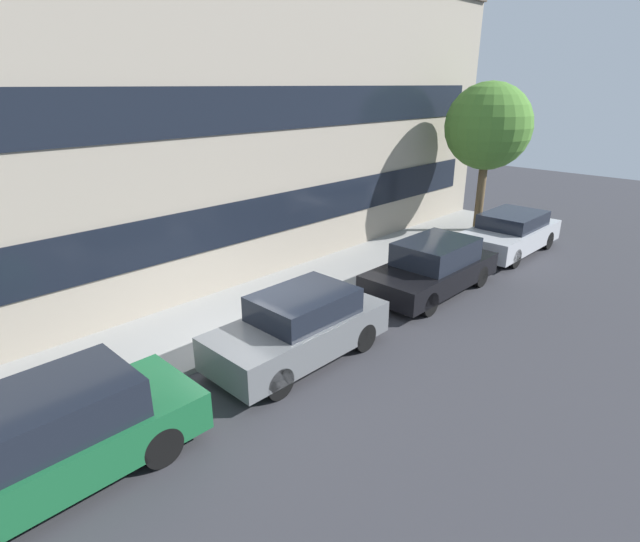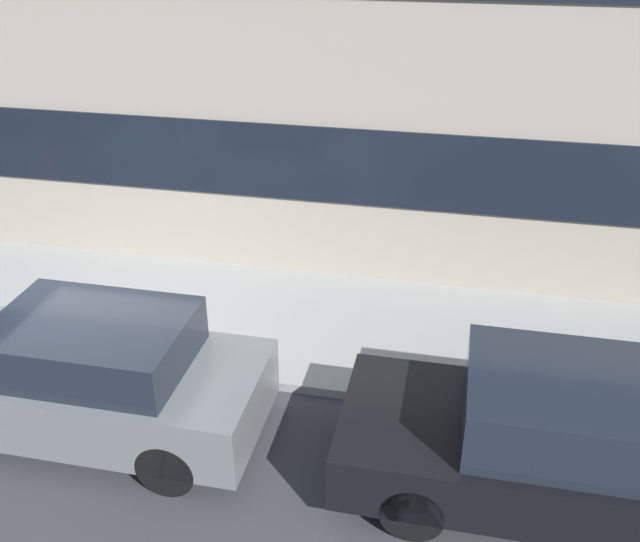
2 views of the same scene
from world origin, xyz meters
name	(u,v)px [view 2 (image 2 of 2)]	position (x,y,z in m)	size (l,w,h in m)	color
ground_plane	(104,368)	(0.00, 0.00, 0.00)	(56.00, 56.00, 0.00)	#333338
sidewalk_strip	(150,307)	(0.00, 1.40, 0.06)	(28.00, 2.81, 0.12)	gray
parked_car_grey	(89,376)	(0.47, -1.05, 0.70)	(3.81, 1.61, 1.41)	slate
parked_car_black	(565,442)	(5.34, -1.05, 0.69)	(4.14, 1.72, 1.40)	black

